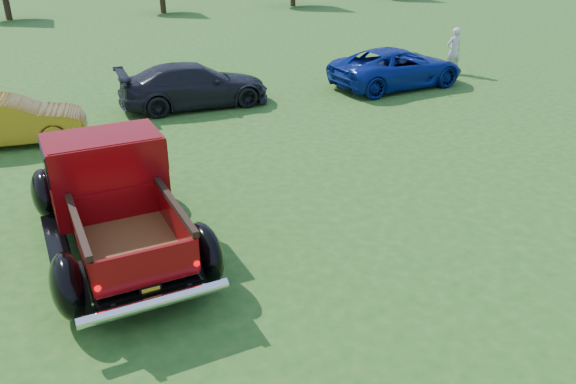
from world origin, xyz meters
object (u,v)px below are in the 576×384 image
Objects in this scene: pickup_truck at (109,191)px; show_car_grey at (194,85)px; show_car_yellow at (8,121)px; spectator at (454,51)px; show_car_blue at (397,68)px.

pickup_truck is 1.15× the size of show_car_grey.
pickup_truck reaches higher than show_car_yellow.
show_car_yellow is 2.18× the size of spectator.
show_car_grey is 2.67× the size of spectator.
show_car_blue reaches higher than show_car_grey.
show_car_yellow is 0.82× the size of show_car_grey.
spectator is (3.00, 0.71, 0.19)m from show_car_blue.
spectator is at bearing 26.93° from pickup_truck.
show_car_blue is 2.80× the size of spectator.
show_car_yellow is at bearing 89.30° from show_car_blue.
show_car_blue is (10.51, 6.44, -0.24)m from pickup_truck.
pickup_truck is at bearing 155.74° from show_car_grey.
spectator reaches higher than show_car_yellow.
show_car_grey is (5.14, 1.22, 0.05)m from show_car_yellow.
show_car_blue is at bearing -79.58° from show_car_yellow.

